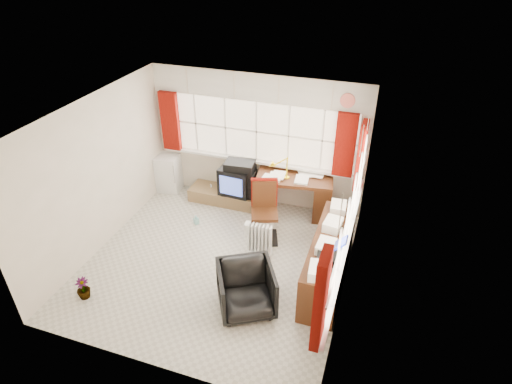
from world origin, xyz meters
TOP-DOWN VIEW (x-y plane):
  - ground at (0.00, 0.00)m, footprint 4.00×4.00m
  - room_walls at (0.00, 0.00)m, footprint 4.00×4.00m
  - window_back at (0.00, 1.94)m, footprint 3.70×0.12m
  - window_right at (1.94, 0.00)m, footprint 0.12×3.70m
  - curtains at (0.92, 0.93)m, footprint 3.83×3.83m
  - overhead_cabinets at (0.98, 0.98)m, footprint 3.98×3.98m
  - desk at (0.80, 1.75)m, footprint 1.45×0.87m
  - desk_lamp at (0.67, 1.66)m, footprint 0.16×0.14m
  - task_chair at (0.49, 0.93)m, footprint 0.58×0.60m
  - office_chair at (0.76, -0.75)m, footprint 1.03×1.04m
  - radiator at (0.58, 0.41)m, footprint 0.40×0.17m
  - credenza at (1.73, 0.20)m, footprint 0.50×2.00m
  - file_tray at (1.74, -0.25)m, footprint 0.29×0.35m
  - tv_bench at (-0.55, 1.72)m, footprint 1.40×0.50m
  - crt_tv at (-0.31, 1.75)m, footprint 0.62×0.59m
  - hifi_stack at (-0.24, 1.72)m, footprint 0.68×0.47m
  - mini_fridge at (-1.80, 1.80)m, footprint 0.49×0.49m
  - spray_bottle_a at (-0.86, 1.75)m, footprint 0.17×0.17m
  - spray_bottle_b at (-0.77, 0.85)m, footprint 0.11×0.11m
  - flower_vase at (-1.53, -1.31)m, footprint 0.24×0.24m

SIDE VIEW (x-z plane):
  - ground at x=0.00m, z-range 0.00..0.00m
  - spray_bottle_b at x=-0.77m, z-range 0.00..0.18m
  - tv_bench at x=-0.55m, z-range 0.00..0.25m
  - spray_bottle_a at x=-0.86m, z-range 0.00..0.31m
  - flower_vase at x=-1.53m, z-range 0.00..0.34m
  - radiator at x=0.58m, z-range -0.05..0.53m
  - office_chair at x=0.76m, z-range 0.00..0.70m
  - mini_fridge at x=-1.80m, z-range 0.00..0.75m
  - credenza at x=1.73m, z-range -0.03..0.82m
  - desk at x=0.80m, z-range 0.02..0.85m
  - crt_tv at x=-0.31m, z-range 0.25..0.79m
  - hifi_stack at x=-0.24m, z-range 0.23..0.90m
  - task_chair at x=0.49m, z-range 0.03..1.11m
  - file_tray at x=1.74m, z-range 0.75..0.86m
  - window_back at x=0.00m, z-range -0.85..2.75m
  - window_right at x=1.94m, z-range -0.85..2.75m
  - desk_lamp at x=0.67m, z-range 0.87..1.29m
  - curtains at x=0.92m, z-range 0.88..2.03m
  - room_walls at x=0.00m, z-range -0.50..3.50m
  - overhead_cabinets at x=0.98m, z-range 2.01..2.49m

